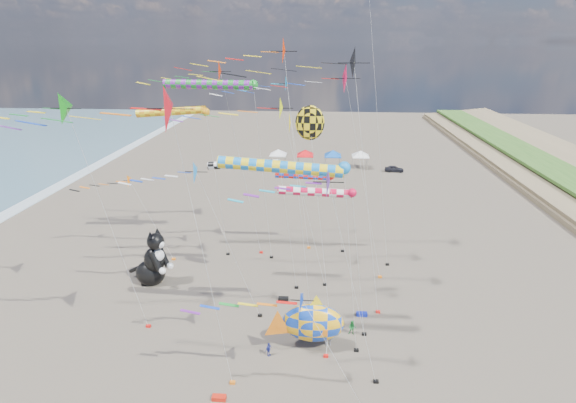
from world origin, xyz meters
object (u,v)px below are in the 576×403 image
(child_green, at_px, (352,328))
(parked_car, at_px, (394,169))
(cat_inflatable, at_px, (152,256))
(person_adult, at_px, (329,335))
(child_blue, at_px, (269,349))
(fish_inflatable, at_px, (312,323))

(child_green, xyz_separation_m, parked_car, (10.27, 47.97, -0.05))
(parked_car, bearing_deg, cat_inflatable, 148.67)
(person_adult, bearing_deg, child_blue, -164.54)
(cat_inflatable, relative_size, parked_car, 1.73)
(child_green, distance_m, child_blue, 6.98)
(child_green, relative_size, parked_car, 0.37)
(cat_inflatable, distance_m, person_adult, 18.53)
(child_blue, distance_m, parked_car, 53.62)
(cat_inflatable, xyz_separation_m, fish_inflatable, (15.29, -8.60, -0.64))
(child_green, bearing_deg, parked_car, 84.07)
(child_green, relative_size, child_blue, 1.12)
(person_adult, bearing_deg, cat_inflatable, 149.33)
(person_adult, relative_size, parked_car, 0.52)
(cat_inflatable, bearing_deg, fish_inflatable, -7.66)
(person_adult, height_order, parked_car, person_adult)
(cat_inflatable, xyz_separation_m, person_adult, (16.54, -8.13, -2.00))
(fish_inflatable, relative_size, child_green, 5.09)
(cat_inflatable, relative_size, fish_inflatable, 0.92)
(person_adult, bearing_deg, parked_car, 71.66)
(child_blue, bearing_deg, person_adult, -33.86)
(fish_inflatable, height_order, child_green, fish_inflatable)
(parked_car, bearing_deg, person_adult, 169.65)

